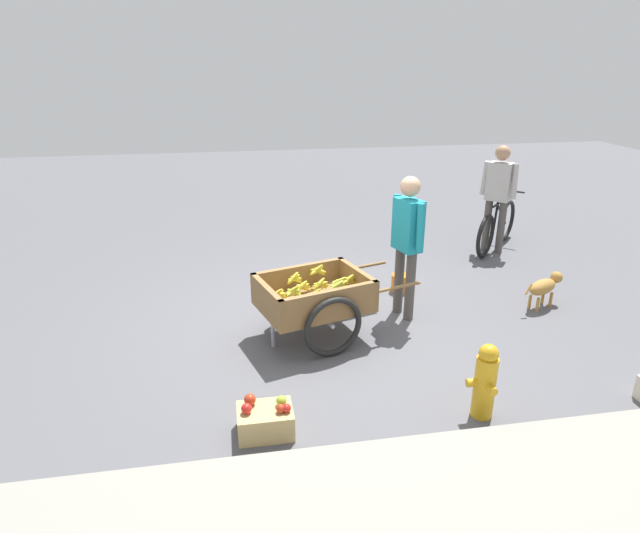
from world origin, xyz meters
name	(u,v)px	position (x,y,z in m)	size (l,w,h in m)	color
ground_plane	(324,325)	(0.00, 0.00, 0.00)	(24.00, 24.00, 0.00)	#56565B
fruit_cart	(314,299)	(0.15, 0.23, 0.44)	(1.80, 1.20, 0.73)	olive
vendor_person	(407,235)	(-0.95, -0.10, 0.98)	(0.29, 0.55, 1.63)	#4C4742
bicycle	(497,227)	(-3.10, -2.11, 0.35)	(1.22, 1.21, 0.85)	black
cyclist_person	(498,189)	(-2.99, -2.00, 0.97)	(0.39, 0.44, 1.61)	#4C4742
dog	(544,286)	(-2.66, -0.03, 0.27)	(0.62, 0.36, 0.40)	#AD7A38
fire_hydrant	(485,381)	(-1.02, 1.82, 0.33)	(0.25, 0.25, 0.67)	gold
plastic_bucket	(400,283)	(-1.13, -0.77, 0.11)	(0.23, 0.23, 0.23)	orange
apple_crate	(265,420)	(0.79, 1.73, 0.12)	(0.44, 0.32, 0.32)	tan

